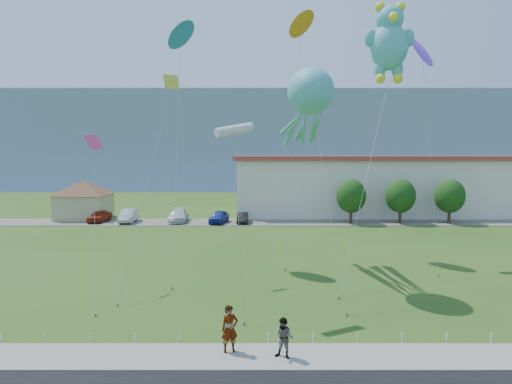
{
  "coord_description": "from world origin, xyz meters",
  "views": [
    {
      "loc": [
        -1.55,
        -21.1,
        8.49
      ],
      "look_at": [
        -1.55,
        8.0,
        6.05
      ],
      "focal_mm": 32.0,
      "sensor_mm": 36.0,
      "label": 1
    }
  ],
  "objects_px": {
    "parked_car_white": "(178,215)",
    "octopus_kite": "(308,105)",
    "parked_car_blue": "(219,217)",
    "pedestrian_right": "(284,338)",
    "parked_car_red": "(100,216)",
    "pavilion": "(84,196)",
    "teddy_bear_kite": "(389,41)",
    "parked_car_silver": "(129,216)",
    "parked_car_black": "(243,218)",
    "warehouse": "(448,184)",
    "pedestrian_left": "(230,329)"
  },
  "relations": [
    {
      "from": "pedestrian_right",
      "to": "parked_car_blue",
      "type": "height_order",
      "value": "pedestrian_right"
    },
    {
      "from": "parked_car_white",
      "to": "parked_car_blue",
      "type": "relative_size",
      "value": 1.21
    },
    {
      "from": "pavilion",
      "to": "parked_car_red",
      "type": "relative_size",
      "value": 2.14
    },
    {
      "from": "parked_car_black",
      "to": "pedestrian_right",
      "type": "bearing_deg",
      "value": -85.21
    },
    {
      "from": "pedestrian_right",
      "to": "parked_car_red",
      "type": "height_order",
      "value": "pedestrian_right"
    },
    {
      "from": "parked_car_black",
      "to": "octopus_kite",
      "type": "xyz_separation_m",
      "value": [
        5.14,
        -24.5,
        11.04
      ]
    },
    {
      "from": "parked_car_blue",
      "to": "warehouse",
      "type": "bearing_deg",
      "value": 27.83
    },
    {
      "from": "pedestrian_left",
      "to": "pedestrian_right",
      "type": "distance_m",
      "value": 2.35
    },
    {
      "from": "parked_car_white",
      "to": "warehouse",
      "type": "bearing_deg",
      "value": 9.85
    },
    {
      "from": "pedestrian_left",
      "to": "octopus_kite",
      "type": "relative_size",
      "value": 0.14
    },
    {
      "from": "pedestrian_right",
      "to": "parked_car_silver",
      "type": "relative_size",
      "value": 0.35
    },
    {
      "from": "pedestrian_left",
      "to": "parked_car_blue",
      "type": "height_order",
      "value": "pedestrian_left"
    },
    {
      "from": "octopus_kite",
      "to": "teddy_bear_kite",
      "type": "xyz_separation_m",
      "value": [
        7.1,
        6.21,
        5.72
      ]
    },
    {
      "from": "warehouse",
      "to": "octopus_kite",
      "type": "xyz_separation_m",
      "value": [
        -24.06,
        -34.25,
        7.6
      ]
    },
    {
      "from": "pavilion",
      "to": "parked_car_red",
      "type": "xyz_separation_m",
      "value": [
        2.99,
        -2.99,
        -2.23
      ]
    },
    {
      "from": "warehouse",
      "to": "pedestrian_left",
      "type": "height_order",
      "value": "warehouse"
    },
    {
      "from": "pedestrian_right",
      "to": "teddy_bear_kite",
      "type": "xyz_separation_m",
      "value": [
        9.44,
        18.93,
        16.5
      ]
    },
    {
      "from": "teddy_bear_kite",
      "to": "pedestrian_left",
      "type": "bearing_deg",
      "value": -122.58
    },
    {
      "from": "parked_car_silver",
      "to": "teddy_bear_kite",
      "type": "relative_size",
      "value": 0.23
    },
    {
      "from": "octopus_kite",
      "to": "pedestrian_right",
      "type": "bearing_deg",
      "value": -100.42
    },
    {
      "from": "parked_car_red",
      "to": "parked_car_blue",
      "type": "distance_m",
      "value": 14.93
    },
    {
      "from": "octopus_kite",
      "to": "parked_car_white",
      "type": "bearing_deg",
      "value": 117.34
    },
    {
      "from": "pedestrian_right",
      "to": "parked_car_red",
      "type": "bearing_deg",
      "value": 141.83
    },
    {
      "from": "parked_car_red",
      "to": "parked_car_black",
      "type": "bearing_deg",
      "value": 3.87
    },
    {
      "from": "pedestrian_left",
      "to": "parked_car_blue",
      "type": "xyz_separation_m",
      "value": [
        -3.43,
        36.63,
        -0.29
      ]
    },
    {
      "from": "parked_car_white",
      "to": "octopus_kite",
      "type": "relative_size",
      "value": 0.38
    },
    {
      "from": "parked_car_red",
      "to": "parked_car_white",
      "type": "relative_size",
      "value": 0.81
    },
    {
      "from": "parked_car_blue",
      "to": "octopus_kite",
      "type": "relative_size",
      "value": 0.32
    },
    {
      "from": "parked_car_white",
      "to": "teddy_bear_kite",
      "type": "distance_m",
      "value": 32.53
    },
    {
      "from": "parked_car_blue",
      "to": "pavilion",
      "type": "bearing_deg",
      "value": 179.16
    },
    {
      "from": "pedestrian_left",
      "to": "teddy_bear_kite",
      "type": "xyz_separation_m",
      "value": [
        11.71,
        18.32,
        16.35
      ]
    },
    {
      "from": "teddy_bear_kite",
      "to": "octopus_kite",
      "type": "bearing_deg",
      "value": -138.84
    },
    {
      "from": "parked_car_white",
      "to": "parked_car_red",
      "type": "bearing_deg",
      "value": 177.81
    },
    {
      "from": "parked_car_silver",
      "to": "teddy_bear_kite",
      "type": "xyz_separation_m",
      "value": [
        26.37,
        -18.78,
        16.6
      ]
    },
    {
      "from": "warehouse",
      "to": "parked_car_black",
      "type": "distance_m",
      "value": 30.98
    },
    {
      "from": "pedestrian_left",
      "to": "parked_car_black",
      "type": "distance_m",
      "value": 36.61
    },
    {
      "from": "warehouse",
      "to": "parked_car_red",
      "type": "bearing_deg",
      "value": -169.17
    },
    {
      "from": "parked_car_black",
      "to": "octopus_kite",
      "type": "distance_m",
      "value": 27.36
    },
    {
      "from": "parked_car_blue",
      "to": "octopus_kite",
      "type": "bearing_deg",
      "value": -60.89
    },
    {
      "from": "teddy_bear_kite",
      "to": "warehouse",
      "type": "bearing_deg",
      "value": 58.84
    },
    {
      "from": "pavilion",
      "to": "warehouse",
      "type": "bearing_deg",
      "value": 6.84
    },
    {
      "from": "parked_car_silver",
      "to": "teddy_bear_kite",
      "type": "height_order",
      "value": "teddy_bear_kite"
    },
    {
      "from": "parked_car_red",
      "to": "parked_car_blue",
      "type": "bearing_deg",
      "value": 3.47
    },
    {
      "from": "parked_car_black",
      "to": "pedestrian_left",
      "type": "bearing_deg",
      "value": -88.68
    },
    {
      "from": "parked_car_black",
      "to": "parked_car_silver",
      "type": "bearing_deg",
      "value": 178.45
    },
    {
      "from": "parked_car_silver",
      "to": "parked_car_white",
      "type": "xyz_separation_m",
      "value": [
        6.1,
        0.47,
        -0.01
      ]
    },
    {
      "from": "parked_car_black",
      "to": "teddy_bear_kite",
      "type": "bearing_deg",
      "value": -55.71
    },
    {
      "from": "teddy_bear_kite",
      "to": "parked_car_white",
      "type": "bearing_deg",
      "value": 136.47
    },
    {
      "from": "octopus_kite",
      "to": "teddy_bear_kite",
      "type": "height_order",
      "value": "teddy_bear_kite"
    },
    {
      "from": "pavilion",
      "to": "teddy_bear_kite",
      "type": "distance_m",
      "value": 42.26
    }
  ]
}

